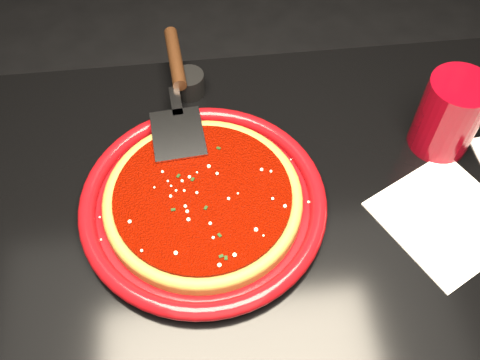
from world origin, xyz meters
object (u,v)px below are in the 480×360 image
at_px(table, 248,329).
at_px(cup, 449,115).
at_px(pizza_server, 178,91).
at_px(ramekin, 189,84).
at_px(plate, 203,202).

bearing_deg(table, cup, 24.61).
bearing_deg(cup, table, -155.39).
distance_m(pizza_server, ramekin, 0.05).
relative_size(pizza_server, cup, 2.58).
distance_m(cup, ramekin, 0.44).
bearing_deg(pizza_server, cup, -20.38).
xyz_separation_m(plate, cup, (0.40, 0.08, 0.05)).
bearing_deg(ramekin, pizza_server, -116.03).
bearing_deg(ramekin, plate, -88.54).
bearing_deg(plate, pizza_server, 97.29).
bearing_deg(pizza_server, plate, -86.99).
bearing_deg(cup, pizza_server, 163.90).
xyz_separation_m(cup, ramekin, (-0.41, 0.16, -0.05)).
bearing_deg(ramekin, table, -77.16).
bearing_deg(table, ramekin, 102.84).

